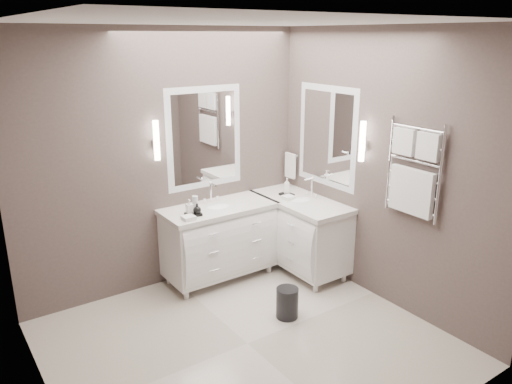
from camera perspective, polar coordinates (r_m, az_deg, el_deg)
floor at (r=4.61m, az=-0.99°, el=-16.97°), size 3.20×3.00×0.01m
ceiling at (r=3.80m, az=-1.22°, el=18.99°), size 3.20×3.00×0.01m
wall_back at (r=5.28m, az=-10.21°, el=3.46°), size 3.20×0.01×2.70m
wall_front at (r=2.96m, az=15.45°, el=-8.31°), size 3.20×0.01×2.70m
wall_left at (r=3.44m, az=-24.02°, el=-5.50°), size 0.01×3.00×2.70m
wall_right at (r=5.04m, az=14.31°, el=2.52°), size 0.01×3.00×2.70m
vanity_back at (r=5.51m, az=-4.23°, el=-5.19°), size 1.24×0.59×0.97m
vanity_right at (r=5.73m, az=5.03°, el=-4.29°), size 0.59×1.24×0.97m
mirror_back at (r=5.41m, az=-5.91°, el=6.18°), size 0.90×0.02×1.10m
mirror_right at (r=5.52m, az=8.10°, el=6.31°), size 0.02×0.90×1.10m
sconce_back at (r=5.10m, az=-11.30°, el=5.71°), size 0.06×0.06×0.40m
sconce_right at (r=5.07m, az=12.04°, el=5.59°), size 0.06×0.06×0.40m
towel_bar_corner at (r=6.00m, az=3.94°, el=3.09°), size 0.03×0.22×0.30m
towel_ladder at (r=4.74m, az=17.51°, el=1.85°), size 0.06×0.58×0.90m
waste_bin at (r=4.91m, az=3.58°, el=-12.52°), size 0.26×0.26×0.30m
amenity_tray_back at (r=5.12m, az=-7.18°, el=-2.53°), size 0.18×0.15×0.02m
amenity_tray_right at (r=5.71m, az=3.52°, el=-0.29°), size 0.13×0.16×0.02m
water_bottle at (r=5.19m, az=-6.96°, el=-1.39°), size 0.08×0.08×0.17m
soap_bottle_a at (r=5.10m, az=-7.62°, el=-1.64°), size 0.07×0.07×0.14m
soap_bottle_b at (r=5.09m, az=-6.75°, el=-1.89°), size 0.10×0.10×0.10m
soap_bottle_c at (r=5.68m, az=3.54°, el=0.70°), size 0.09×0.09×0.18m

